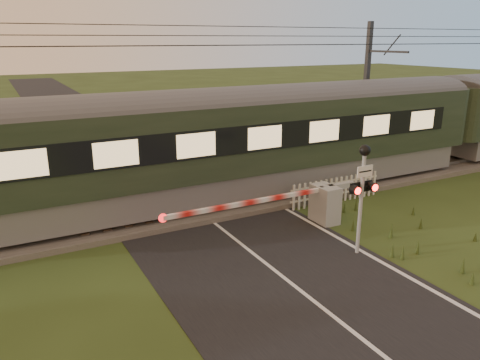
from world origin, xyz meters
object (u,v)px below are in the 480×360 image
train (444,119)px  catenary_mast (367,91)px  crossing_signal (363,180)px  boom_gate (318,203)px  picket_fence (336,190)px

train → catenary_mast: catenary_mast is taller
crossing_signal → train: bearing=29.1°
boom_gate → train: bearing=18.6°
catenary_mast → crossing_signal: bearing=-132.7°
train → boom_gate: size_ratio=6.13×
boom_gate → crossing_signal: (-0.38, -2.29, 1.43)m
picket_fence → catenary_mast: size_ratio=0.60×
train → boom_gate: train is taller
boom_gate → catenary_mast: size_ratio=1.03×
crossing_signal → picket_fence: crossing_signal is taller
picket_fence → catenary_mast: (4.96, 4.12, 2.90)m
train → boom_gate: (-9.50, -3.21, -1.50)m
boom_gate → crossing_signal: 2.73m
train → boom_gate: bearing=-161.4°
boom_gate → crossing_signal: crossing_signal is taller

